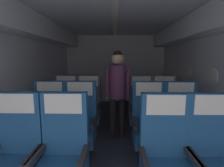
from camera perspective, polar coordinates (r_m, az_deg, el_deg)
The scene contains 15 objects.
ground at distance 3.05m, azimuth 0.80°, elevation -19.53°, with size 3.43×5.96×0.02m, color #2D3342.
fuselage_shell at distance 2.94m, azimuth 0.93°, elevation 11.87°, with size 3.31×5.61×2.22m.
seat_a_left_window at distance 2.06m, azimuth -30.27°, elevation -20.80°, with size 0.50×0.48×1.09m.
seat_a_left_aisle at distance 1.87m, azimuth -16.53°, elevation -23.07°, with size 0.50×0.48×1.09m.
seat_a_right_aisle at distance 2.03m, azimuth 31.57°, elevation -21.35°, with size 0.50×0.48×1.09m.
seat_a_right_window at distance 1.85m, azimuth 17.97°, elevation -23.64°, with size 0.50×0.48×1.09m.
seat_b_left_window at distance 2.73m, azimuth -20.66°, elevation -12.82°, with size 0.50×0.48×1.09m.
seat_b_left_aisle at distance 2.59m, azimuth -10.95°, elevation -13.60°, with size 0.50×0.48×1.09m.
seat_b_right_aisle at distance 2.71m, azimuth 22.57°, elevation -13.09°, with size 0.50×0.48×1.09m.
seat_b_right_window at distance 2.58m, azimuth 12.46°, elevation -13.73°, with size 0.50×0.48×1.09m.
seat_c_left_window at distance 3.49m, azimuth -15.55°, elevation -7.92°, with size 0.50×0.48×1.09m.
seat_c_left_aisle at distance 3.38m, azimuth -8.03°, elevation -8.24°, with size 0.50×0.48×1.09m.
seat_c_right_aisle at distance 3.46m, azimuth 17.47°, elevation -8.16°, with size 0.50×0.48×1.09m.
seat_c_right_window at distance 3.36m, azimuth 9.88°, elevation -8.37°, with size 0.50×0.48×1.09m.
flight_attendant at distance 2.91m, azimuth 1.90°, elevation -0.76°, with size 0.43×0.28×1.56m.
Camera 1 is at (0.02, 0.09, 1.42)m, focal length 26.73 mm.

